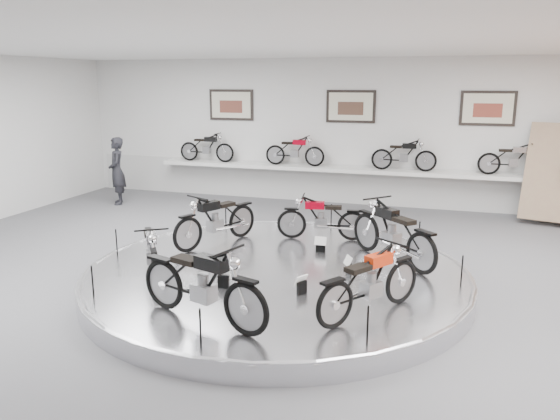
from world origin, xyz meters
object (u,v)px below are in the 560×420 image
(display_platform, at_px, (277,277))
(bike_b, at_px, (322,218))
(visitor, at_px, (117,171))
(bike_f, at_px, (370,281))
(shelf, at_px, (347,170))
(bike_e, at_px, (202,283))
(bike_a, at_px, (393,232))
(bike_d, at_px, (151,250))
(bike_c, at_px, (216,219))

(display_platform, xyz_separation_m, bike_b, (0.33, 1.92, 0.60))
(visitor, bearing_deg, bike_f, 17.48)
(shelf, xyz_separation_m, visitor, (-6.16, -1.70, -0.06))
(display_platform, height_order, bike_e, bike_e)
(bike_a, relative_size, bike_d, 1.21)
(bike_b, distance_m, bike_d, 3.57)
(display_platform, relative_size, bike_f, 3.91)
(shelf, relative_size, bike_b, 7.25)
(bike_c, relative_size, bike_f, 1.04)
(bike_e, distance_m, visitor, 9.11)
(shelf, height_order, bike_e, bike_e)
(bike_b, bearing_deg, visitor, -32.86)
(shelf, height_order, bike_c, bike_c)
(bike_c, bearing_deg, bike_e, 46.37)
(bike_d, bearing_deg, display_platform, 83.58)
(shelf, height_order, bike_d, bike_d)
(shelf, bearing_deg, bike_d, -103.82)
(bike_c, distance_m, visitor, 5.93)
(shelf, distance_m, bike_e, 8.67)
(shelf, bearing_deg, visitor, -164.57)
(bike_f, relative_size, visitor, 0.88)
(visitor, bearing_deg, shelf, 70.60)
(bike_a, height_order, visitor, visitor)
(bike_d, distance_m, bike_f, 3.60)
(bike_b, xyz_separation_m, bike_d, (-2.14, -2.86, -0.00))
(bike_e, bearing_deg, bike_a, 74.87)
(display_platform, xyz_separation_m, bike_a, (1.80, 0.94, 0.69))
(bike_a, bearing_deg, bike_b, 10.29)
(display_platform, distance_m, bike_a, 2.15)
(display_platform, bearing_deg, visitor, 142.68)
(bike_d, height_order, bike_f, bike_f)
(bike_b, bearing_deg, bike_a, 136.89)
(bike_b, bearing_deg, bike_f, 103.48)
(bike_a, relative_size, bike_c, 1.07)
(visitor, bearing_deg, bike_c, 16.43)
(bike_d, bearing_deg, bike_e, 14.97)
(bike_c, bearing_deg, shelf, -170.47)
(display_platform, xyz_separation_m, visitor, (-6.16, 4.70, 0.79))
(bike_d, bearing_deg, bike_a, 83.61)
(bike_a, height_order, bike_f, bike_a)
(bike_d, relative_size, visitor, 0.81)
(display_platform, xyz_separation_m, bike_e, (-0.29, -2.26, 0.68))
(shelf, distance_m, bike_f, 8.02)
(display_platform, bearing_deg, bike_d, -152.46)
(bike_a, height_order, bike_c, bike_a)
(visitor, bearing_deg, bike_a, 29.94)
(bike_d, relative_size, bike_e, 0.83)
(bike_c, height_order, bike_d, bike_c)
(bike_c, height_order, visitor, visitor)
(bike_b, xyz_separation_m, bike_c, (-1.87, -0.93, 0.06))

